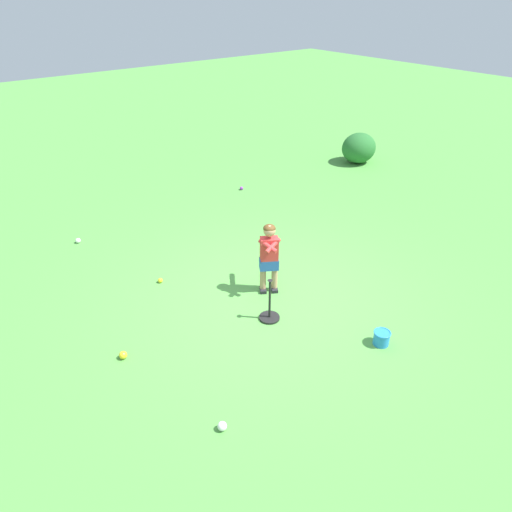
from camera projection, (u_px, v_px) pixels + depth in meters
The scene contains 10 objects.
ground_plane at pixel (275, 298), 6.76m from camera, with size 40.00×40.00×0.00m, color #519942.
child_batter at pixel (269, 252), 6.59m from camera, with size 0.45×0.53×1.08m.
play_ball_far_right at pixel (123, 355), 5.66m from camera, with size 0.10×0.10×0.10m, color yellow.
play_ball_midfield at pixel (78, 241), 8.14m from camera, with size 0.09×0.09×0.09m, color white.
play_ball_near_batter at pixel (160, 280), 7.08m from camera, with size 0.07×0.07×0.07m, color yellow.
play_ball_center_lawn at pixel (241, 188), 10.20m from camera, with size 0.07×0.07×0.07m, color purple.
play_ball_by_bucket at pixel (222, 426), 4.76m from camera, with size 0.10×0.10×0.10m, color white.
batting_tee at pixel (269, 312), 6.30m from camera, with size 0.28×0.28×0.62m.
toy_bucket at pixel (382, 338), 5.86m from camera, with size 0.22×0.22×0.19m.
shrub_left_background at pixel (359, 148), 11.55m from camera, with size 0.89×0.78×0.74m, color #286B2D.
Camera 1 is at (-3.61, -4.16, 3.97)m, focal length 32.84 mm.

